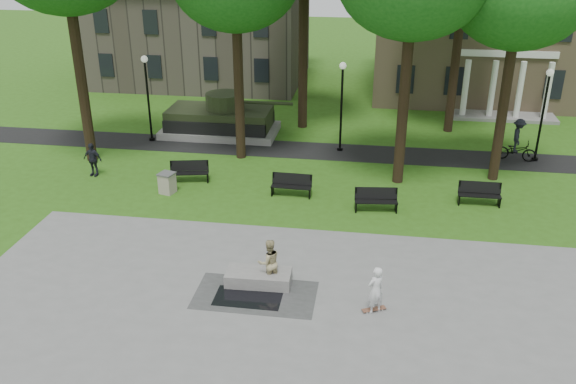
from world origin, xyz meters
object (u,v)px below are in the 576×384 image
(skateboarder, at_px, (376,290))
(cyclist, at_px, (517,144))
(friend_watching, at_px, (269,262))
(park_bench_0, at_px, (190,171))
(concrete_block, at_px, (259,277))
(trash_bin, at_px, (167,183))

(skateboarder, xyz_separation_m, cyclist, (6.84, 14.43, 0.06))
(friend_watching, distance_m, park_bench_0, 9.67)
(concrete_block, bearing_deg, park_bench_0, 120.91)
(skateboarder, bearing_deg, cyclist, -153.79)
(skateboarder, distance_m, friend_watching, 3.75)
(skateboarder, relative_size, friend_watching, 0.99)
(concrete_block, distance_m, skateboarder, 4.11)
(skateboarder, distance_m, park_bench_0, 12.80)
(skateboarder, xyz_separation_m, friend_watching, (-3.57, 1.15, 0.01))
(park_bench_0, relative_size, trash_bin, 1.93)
(skateboarder, relative_size, park_bench_0, 0.88)
(skateboarder, xyz_separation_m, park_bench_0, (-8.82, 9.26, -0.31))
(cyclist, bearing_deg, skateboarder, 165.14)
(skateboarder, bearing_deg, friend_watching, -56.24)
(friend_watching, relative_size, park_bench_0, 0.88)
(concrete_block, xyz_separation_m, skateboarder, (3.93, -1.08, 0.59))
(friend_watching, distance_m, cyclist, 16.88)
(concrete_block, xyz_separation_m, trash_bin, (-5.52, 6.76, 0.24))
(concrete_block, distance_m, friend_watching, 0.70)
(concrete_block, distance_m, trash_bin, 8.73)
(concrete_block, height_order, cyclist, cyclist)
(friend_watching, relative_size, trash_bin, 1.71)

